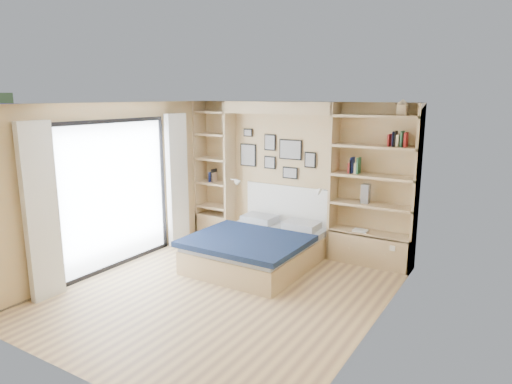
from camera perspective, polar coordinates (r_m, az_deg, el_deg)
The scene contains 8 objects.
ground at distance 6.30m, azimuth -4.16°, elevation -12.40°, with size 4.50×4.50×0.00m, color #DDBC81.
room_shell at distance 7.38m, azimuth 0.13°, elevation 0.09°, with size 4.50×4.50×4.50m.
bed at distance 7.19m, azimuth 0.34°, elevation -6.89°, with size 1.71×2.13×1.07m.
photo_gallery at distance 7.93m, azimuth 2.37°, elevation 4.77°, with size 1.48×0.02×0.82m.
reading_lamps at distance 7.74m, azimuth 2.52°, elevation 0.81°, with size 1.92×0.12×0.15m.
shelf_decor at distance 7.15m, azimuth 12.62°, elevation 4.41°, with size 3.54×0.23×2.03m.
deck at distance 8.77m, azimuth -23.81°, elevation -6.31°, with size 3.20×4.00×0.05m, color #675B4C.
deck_chair at distance 8.92m, azimuth -14.66°, elevation -2.94°, with size 0.68×0.87×0.76m.
Camera 1 is at (3.37, -4.65, 2.60)m, focal length 32.00 mm.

